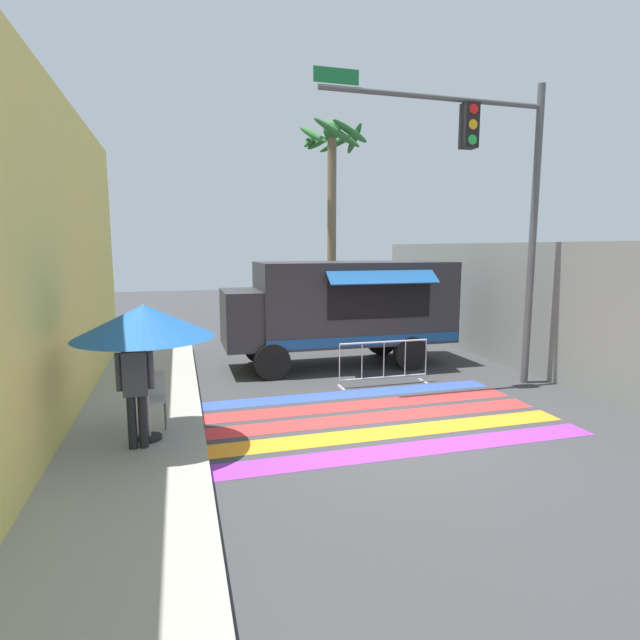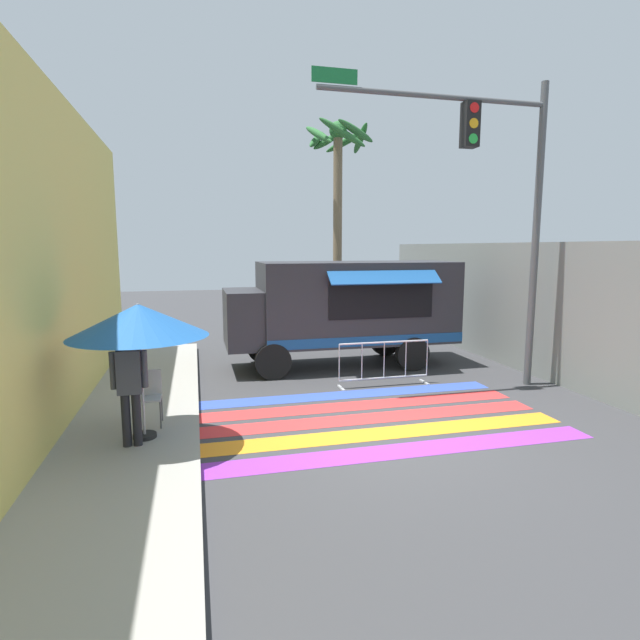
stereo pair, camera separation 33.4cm
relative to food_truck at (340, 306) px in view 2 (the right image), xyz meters
The scene contains 12 objects.
ground_plane 5.07m from the food_truck, 96.62° to the right, with size 60.00×60.00×0.00m, color #38383A.
sidewalk_left 7.72m from the food_truck, 140.87° to the right, with size 4.40×16.00×0.17m.
building_left_facade 7.71m from the food_truck, 141.12° to the right, with size 0.25×16.00×5.77m.
concrete_wall_right 4.73m from the food_truck, 22.03° to the right, with size 0.20×16.00×3.24m.
crosswalk_painted 4.44m from the food_truck, 97.70° to the right, with size 6.40×3.60×0.01m.
food_truck is the anchor object (origin of this frame).
traffic_signal_pole 4.81m from the food_truck, 46.47° to the right, with size 5.16×0.29×6.59m.
patio_umbrella 6.39m from the food_truck, 134.88° to the right, with size 2.07×2.07×2.11m.
folding_chair 5.99m from the food_truck, 138.94° to the right, with size 0.40×0.40×0.91m.
vendor_person 6.70m from the food_truck, 133.98° to the right, with size 0.53×0.23×1.72m.
barricade_front 2.41m from the food_truck, 78.52° to the right, with size 2.14×0.44×1.02m.
palm_tree 5.99m from the food_truck, 74.70° to the left, with size 2.35×2.48×7.34m.
Camera 2 is at (-3.10, -7.64, 3.11)m, focal length 28.00 mm.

